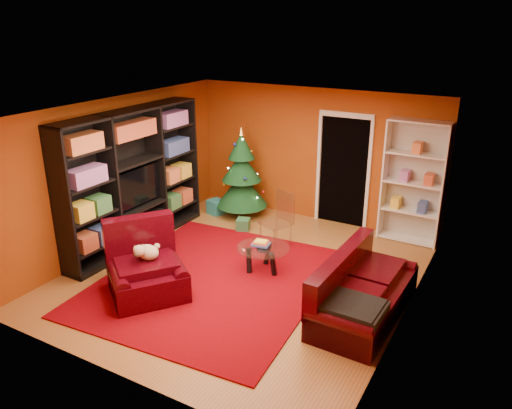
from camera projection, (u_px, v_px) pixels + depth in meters
The scene contains 17 objects.
floor at pixel (244, 275), 7.94m from camera, with size 5.00×5.50×0.05m, color #915A28.
ceiling at pixel (242, 108), 7.00m from camera, with size 5.00×5.50×0.05m, color silver.
wall_back at pixel (315, 155), 9.73m from camera, with size 5.00×0.05×2.60m, color #984010.
wall_left at pixel (118, 173), 8.62m from camera, with size 0.05×5.50×2.60m, color #984010.
wall_right at pixel (414, 230), 6.31m from camera, with size 0.05×5.50×2.60m, color #984010.
doorway at pixel (343, 172), 9.51m from camera, with size 1.06×0.60×2.16m, color black, non-canonical shape.
rug at pixel (213, 281), 7.69m from camera, with size 3.20×3.73×0.02m, color #760108.
media_unit at pixel (133, 179), 8.63m from camera, with size 0.48×3.12×2.39m, color black, non-canonical shape.
christmas_tree at pixel (242, 173), 9.96m from camera, with size 1.04×1.04×1.85m, color #0D3A1A, non-canonical shape.
gift_box_teal at pixel (216, 207), 10.31m from camera, with size 0.30×0.30×0.30m, color teal.
gift_box_green at pixel (243, 225), 9.49m from camera, with size 0.24×0.24×0.24m, color #26643A.
white_bookshelf at pixel (413, 183), 8.74m from camera, with size 1.05×0.38×2.26m, color white, non-canonical shape.
armchair at pixel (147, 268), 7.19m from camera, with size 1.13×1.13×0.88m, color black, non-canonical shape.
dog at pixel (148, 252), 7.17m from camera, with size 0.40×0.30×0.29m, color beige, non-canonical shape.
sofa at pixel (366, 287), 6.70m from camera, with size 2.01×0.90×0.86m, color black, non-canonical shape.
coffee_table at pixel (263, 259), 7.94m from camera, with size 0.84×0.84×0.53m, color gray, non-canonical shape.
acrylic_chair at pixel (276, 223), 8.71m from camera, with size 0.46×0.50×0.90m, color #66605B, non-canonical shape.
Camera 1 is at (3.60, -6.03, 3.84)m, focal length 35.00 mm.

